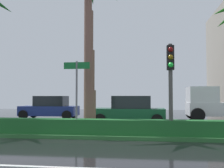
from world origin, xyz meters
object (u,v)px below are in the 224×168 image
object	(u,v)px
traffic_signal_median_right	(171,72)
car_in_traffic_second	(50,108)
street_name_sign	(77,87)
car_in_traffic_third	(130,111)

from	to	relation	value
traffic_signal_median_right	car_in_traffic_second	size ratio (longest dim) A/B	0.84
street_name_sign	car_in_traffic_second	distance (m)	9.89
street_name_sign	car_in_traffic_third	xyz separation A→B (m)	(1.84, 5.58, -1.25)
traffic_signal_median_right	car_in_traffic_second	world-z (taller)	traffic_signal_median_right
car_in_traffic_second	street_name_sign	bearing A→B (deg)	116.97
street_name_sign	car_in_traffic_third	bearing A→B (deg)	71.71
traffic_signal_median_right	street_name_sign	xyz separation A→B (m)	(-3.82, 0.09, -0.56)
car_in_traffic_third	traffic_signal_median_right	bearing A→B (deg)	109.17
street_name_sign	car_in_traffic_second	world-z (taller)	street_name_sign
traffic_signal_median_right	street_name_sign	size ratio (longest dim) A/B	1.20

